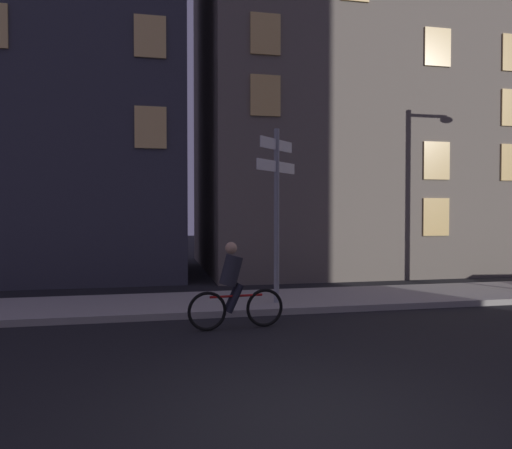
# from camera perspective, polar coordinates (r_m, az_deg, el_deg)

# --- Properties ---
(ground_plane) EXTENTS (80.00, 80.00, 0.00)m
(ground_plane) POSITION_cam_1_polar(r_m,az_deg,el_deg) (5.38, 6.34, -22.22)
(ground_plane) COLOR black
(sidewalk_kerb) EXTENTS (40.00, 2.54, 0.14)m
(sidewalk_kerb) POSITION_cam_1_polar(r_m,az_deg,el_deg) (11.42, -3.90, -9.08)
(sidewalk_kerb) COLOR #9E9991
(sidewalk_kerb) RESTS_ON ground_plane
(signpost) EXTENTS (1.15, 1.15, 3.86)m
(signpost) POSITION_cam_1_polar(r_m,az_deg,el_deg) (10.89, 2.41, 2.90)
(signpost) COLOR gray
(signpost) RESTS_ON sidewalk_kerb
(cyclist) EXTENTS (1.82, 0.36, 1.61)m
(cyclist) POSITION_cam_1_polar(r_m,az_deg,el_deg) (9.10, -2.61, -7.47)
(cyclist) COLOR black
(cyclist) RESTS_ON ground_plane
(building_left_block) EXTENTS (10.50, 6.38, 13.35)m
(building_left_block) POSITION_cam_1_polar(r_m,az_deg,el_deg) (18.67, -25.63, 15.32)
(building_left_block) COLOR #383842
(building_left_block) RESTS_ON ground_plane
(building_right_block) EXTENTS (13.94, 8.76, 13.73)m
(building_right_block) POSITION_cam_1_polar(r_m,az_deg,el_deg) (20.97, 13.78, 14.40)
(building_right_block) COLOR #6B6056
(building_right_block) RESTS_ON ground_plane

